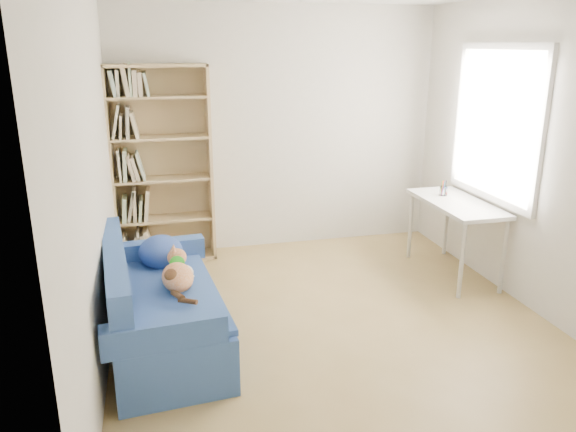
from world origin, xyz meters
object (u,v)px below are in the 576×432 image
object	(u,v)px
pen_cup	(443,190)
sofa	(159,306)
bookshelf	(163,174)
desk	(456,209)

from	to	relation	value
pen_cup	sofa	bearing A→B (deg)	-161.57
sofa	bookshelf	xyz separation A→B (m)	(0.12, 1.81, 0.61)
sofa	pen_cup	xyz separation A→B (m)	(2.83, 0.94, 0.49)
bookshelf	pen_cup	size ratio (longest dim) A/B	13.24
desk	bookshelf	bearing A→B (deg)	157.85
sofa	desk	world-z (taller)	sofa
sofa	desk	xyz separation A→B (m)	(2.85, 0.70, 0.36)
bookshelf	desk	xyz separation A→B (m)	(2.73, -1.11, -0.26)
bookshelf	sofa	bearing A→B (deg)	-93.86
desk	pen_cup	xyz separation A→B (m)	(-0.02, 0.24, 0.14)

